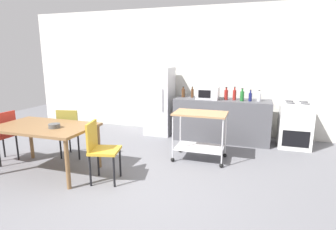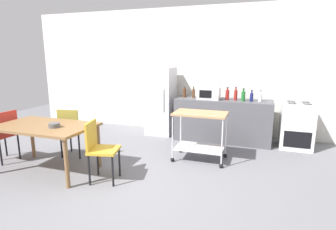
{
  "view_description": "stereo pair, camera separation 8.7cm",
  "coord_description": "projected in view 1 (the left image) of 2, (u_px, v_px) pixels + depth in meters",
  "views": [
    {
      "loc": [
        1.55,
        -3.15,
        1.8
      ],
      "look_at": [
        0.15,
        1.2,
        0.8
      ],
      "focal_mm": 28.98,
      "sensor_mm": 36.0,
      "label": 1
    },
    {
      "loc": [
        1.64,
        -3.12,
        1.8
      ],
      "look_at": [
        0.15,
        1.2,
        0.8
      ],
      "focal_mm": 28.98,
      "sensor_mm": 36.0,
      "label": 2
    }
  ],
  "objects": [
    {
      "name": "chair_olive",
      "position": [
        71.0,
        129.0,
        4.82
      ],
      "size": [
        0.47,
        0.47,
        0.89
      ],
      "rotation": [
        0.0,
        0.0,
        3.33
      ],
      "color": "olive",
      "rests_on": "ground_plane"
    },
    {
      "name": "refrigerator",
      "position": [
        159.0,
        101.0,
        6.29
      ],
      "size": [
        0.6,
        0.63,
        1.55
      ],
      "color": "silver",
      "rests_on": "ground_plane"
    },
    {
      "name": "bottle_soy_sauce",
      "position": [
        259.0,
        97.0,
        5.48
      ],
      "size": [
        0.07,
        0.07,
        0.22
      ],
      "color": "silver",
      "rests_on": "kitchen_counter"
    },
    {
      "name": "bottle_olive_oil",
      "position": [
        234.0,
        95.0,
        5.61
      ],
      "size": [
        0.07,
        0.07,
        0.28
      ],
      "color": "maroon",
      "rests_on": "kitchen_counter"
    },
    {
      "name": "bottle_hot_sauce",
      "position": [
        226.0,
        94.0,
        5.67
      ],
      "size": [
        0.08,
        0.08,
        0.26
      ],
      "color": "maroon",
      "rests_on": "kitchen_counter"
    },
    {
      "name": "bottle_wine",
      "position": [
        183.0,
        93.0,
        6.03
      ],
      "size": [
        0.08,
        0.08,
        0.24
      ],
      "color": "#4C2D19",
      "rests_on": "kitchen_counter"
    },
    {
      "name": "chair_red",
      "position": [
        2.0,
        133.0,
        4.58
      ],
      "size": [
        0.43,
        0.43,
        0.89
      ],
      "rotation": [
        0.0,
        0.0,
        -1.64
      ],
      "color": "#B72D23",
      "rests_on": "ground_plane"
    },
    {
      "name": "bottle_sparkling_water",
      "position": [
        250.0,
        97.0,
        5.49
      ],
      "size": [
        0.07,
        0.07,
        0.23
      ],
      "color": "navy",
      "rests_on": "kitchen_counter"
    },
    {
      "name": "microwave",
      "position": [
        208.0,
        93.0,
        5.75
      ],
      "size": [
        0.46,
        0.35,
        0.26
      ],
      "color": "silver",
      "rests_on": "kitchen_counter"
    },
    {
      "name": "fruit_bowl",
      "position": [
        54.0,
        126.0,
        4.02
      ],
      "size": [
        0.17,
        0.17,
        0.06
      ],
      "primitive_type": "cylinder",
      "color": "#4C4C4C",
      "rests_on": "dining_table"
    },
    {
      "name": "ground_plane",
      "position": [
        132.0,
        188.0,
        3.78
      ],
      "size": [
        12.0,
        12.0,
        0.0
      ],
      "primitive_type": "plane",
      "color": "slate"
    },
    {
      "name": "stove_oven",
      "position": [
        295.0,
        125.0,
        5.41
      ],
      "size": [
        0.6,
        0.61,
        0.92
      ],
      "color": "white",
      "rests_on": "ground_plane"
    },
    {
      "name": "chair_mustard",
      "position": [
        100.0,
        147.0,
        3.88
      ],
      "size": [
        0.48,
        0.48,
        0.89
      ],
      "rotation": [
        0.0,
        0.0,
        1.8
      ],
      "color": "gold",
      "rests_on": "ground_plane"
    },
    {
      "name": "bottle_vinegar",
      "position": [
        192.0,
        93.0,
        5.98
      ],
      "size": [
        0.06,
        0.06,
        0.24
      ],
      "color": "#4C2D19",
      "rests_on": "kitchen_counter"
    },
    {
      "name": "dining_table",
      "position": [
        45.0,
        131.0,
        4.18
      ],
      "size": [
        1.5,
        0.9,
        0.75
      ],
      "color": "brown",
      "rests_on": "ground_plane"
    },
    {
      "name": "back_wall",
      "position": [
        188.0,
        71.0,
        6.44
      ],
      "size": [
        8.4,
        0.12,
        2.9
      ],
      "primitive_type": "cube",
      "color": "silver",
      "rests_on": "ground_plane"
    },
    {
      "name": "kitchen_cart",
      "position": [
        200.0,
        128.0,
        4.7
      ],
      "size": [
        0.91,
        0.57,
        0.85
      ],
      "color": "#A37A51",
      "rests_on": "ground_plane"
    },
    {
      "name": "bottle_soda",
      "position": [
        242.0,
        96.0,
        5.51
      ],
      "size": [
        0.08,
        0.08,
        0.26
      ],
      "color": "#1E6628",
      "rests_on": "kitchen_counter"
    },
    {
      "name": "kitchen_counter",
      "position": [
        221.0,
        120.0,
        5.83
      ],
      "size": [
        2.0,
        0.64,
        0.9
      ],
      "primitive_type": "cube",
      "color": "#4C4C51",
      "rests_on": "ground_plane"
    }
  ]
}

